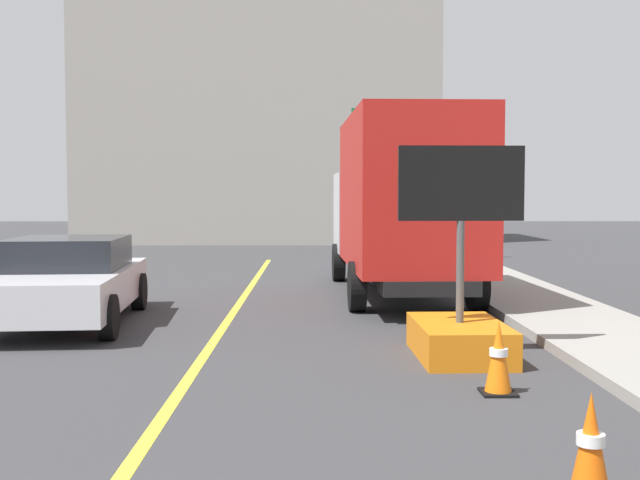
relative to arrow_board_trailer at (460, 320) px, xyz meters
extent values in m
cube|color=yellow|center=(-3.29, -3.25, -0.48)|extent=(0.14, 36.00, 0.01)
cube|color=orange|center=(0.00, 0.00, -0.26)|extent=(1.15, 1.83, 0.45)
cylinder|color=#4C4C4C|center=(0.00, 0.00, 0.62)|extent=(0.10, 0.10, 1.30)
cube|color=black|center=(0.00, 0.00, 1.74)|extent=(1.60, 0.12, 0.95)
sphere|color=yellow|center=(0.55, 0.06, 1.74)|extent=(0.09, 0.09, 0.09)
sphere|color=yellow|center=(0.25, 0.06, 1.74)|extent=(0.09, 0.09, 0.09)
sphere|color=yellow|center=(-0.05, 0.05, 1.74)|extent=(0.09, 0.09, 0.09)
sphere|color=yellow|center=(-0.35, 0.04, 1.74)|extent=(0.09, 0.09, 0.09)
sphere|color=yellow|center=(-0.52, 0.04, 1.92)|extent=(0.09, 0.09, 0.09)
sphere|color=yellow|center=(-0.52, 0.04, 1.56)|extent=(0.09, 0.09, 0.09)
cube|color=black|center=(-0.09, 6.22, 0.09)|extent=(1.84, 7.70, 0.25)
cube|color=silver|center=(-0.18, 8.97, 1.17)|extent=(2.33, 2.22, 1.90)
cube|color=red|center=(-0.05, 5.04, 1.66)|extent=(2.43, 5.28, 2.88)
cylinder|color=black|center=(-1.26, 8.78, -0.03)|extent=(0.31, 0.91, 0.90)
cylinder|color=black|center=(0.90, 8.85, -0.03)|extent=(0.31, 0.91, 0.90)
cylinder|color=black|center=(-1.09, 3.89, -0.03)|extent=(0.31, 0.91, 0.90)
cylinder|color=black|center=(1.06, 3.96, -0.03)|extent=(0.31, 0.91, 0.90)
cube|color=silver|center=(-5.86, 2.62, 0.10)|extent=(2.30, 4.65, 0.60)
cube|color=black|center=(-5.88, 2.84, 0.65)|extent=(1.88, 2.16, 0.50)
cylinder|color=black|center=(-4.81, 1.20, -0.15)|extent=(0.27, 0.67, 0.66)
cylinder|color=black|center=(-5.04, 4.17, -0.15)|extent=(0.27, 0.67, 0.66)
cylinder|color=black|center=(-6.91, 4.03, -0.15)|extent=(0.27, 0.67, 0.66)
cylinder|color=gray|center=(2.02, 14.38, 2.02)|extent=(0.18, 0.18, 5.00)
cube|color=#0F6033|center=(0.63, 14.51, 3.67)|extent=(2.59, 0.30, 1.30)
cube|color=white|center=(0.63, 14.55, 3.67)|extent=(1.81, 0.18, 0.18)
cube|color=gray|center=(-4.25, 24.93, 4.69)|extent=(15.33, 6.12, 10.34)
cone|color=#EA5B0C|center=(0.00, -4.65, -0.09)|extent=(0.28, 0.28, 0.72)
cylinder|color=white|center=(0.00, -4.65, -0.05)|extent=(0.19, 0.19, 0.08)
cube|color=black|center=(0.06, -1.83, -0.47)|extent=(0.36, 0.36, 0.03)
cone|color=orange|center=(0.06, -1.83, -0.08)|extent=(0.28, 0.28, 0.75)
cylinder|color=white|center=(0.06, -1.83, -0.04)|extent=(0.19, 0.19, 0.08)
camera|label=1|loc=(-1.88, -9.77, 1.60)|focal=43.34mm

